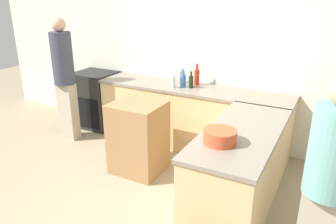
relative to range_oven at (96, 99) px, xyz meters
name	(u,v)px	position (x,y,z in m)	size (l,w,h in m)	color
ground_plane	(125,207)	(1.77, -1.70, -0.46)	(14.00, 14.00, 0.00)	tan
wall_back	(202,52)	(1.77, 0.35, 0.89)	(8.00, 0.06, 2.70)	silver
counter_back	(191,117)	(1.77, 0.00, 0.00)	(2.81, 0.66, 0.91)	#D6B27A
counter_peninsula	(239,171)	(2.83, -1.15, 0.00)	(0.69, 1.71, 0.91)	#D6B27A
range_oven	(96,99)	(0.00, 0.00, 0.00)	(0.71, 0.64, 0.92)	black
island_table	(138,137)	(1.47, -0.96, 0.00)	(0.62, 0.56, 0.91)	#997047
mixing_bowl	(220,136)	(2.72, -1.53, 0.51)	(0.30, 0.30, 0.12)	#DB512D
wine_bottle_dark	(191,81)	(1.76, -0.04, 0.54)	(0.07, 0.07, 0.24)	black
hot_sauce_bottle	(197,77)	(1.77, 0.15, 0.57)	(0.07, 0.07, 0.31)	red
olive_oil_bottle	(182,77)	(1.53, 0.17, 0.53)	(0.07, 0.07, 0.21)	#475B1E
water_bottle_blue	(183,80)	(1.65, -0.04, 0.55)	(0.08, 0.08, 0.25)	#386BB7
vinegar_bottle_clear	(173,81)	(1.54, -0.14, 0.54)	(0.06, 0.06, 0.23)	silver
person_by_range	(64,75)	(-0.02, -0.64, 0.56)	(0.31, 0.31, 1.84)	#ADA38E
person_at_peninsula	(328,181)	(3.62, -1.75, 0.45)	(0.34, 0.34, 1.67)	#ADA38E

